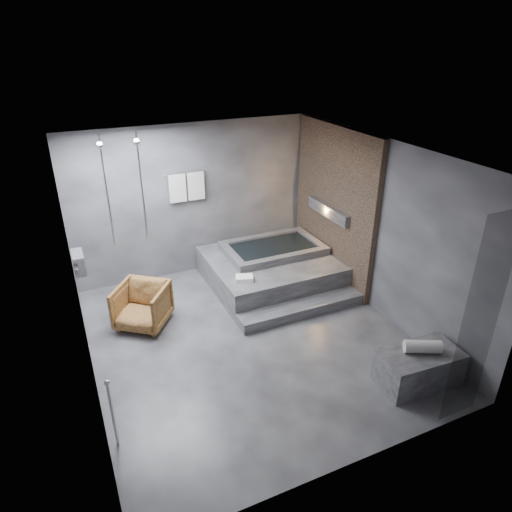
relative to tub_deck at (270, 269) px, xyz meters
name	(u,v)px	position (x,y,z in m)	size (l,w,h in m)	color
room	(268,223)	(-0.65, -1.21, 1.48)	(5.00, 5.04, 2.82)	#2F2F31
tub_deck	(270,269)	(0.00, 0.00, 0.00)	(2.20, 2.00, 0.50)	#343436
tub_step	(302,309)	(0.00, -1.18, -0.16)	(2.20, 0.36, 0.18)	#343436
concrete_bench	(418,367)	(0.59, -3.23, -0.01)	(1.05, 0.58, 0.47)	#333336
driftwood_chair	(142,306)	(-2.43, -0.42, 0.10)	(0.74, 0.76, 0.69)	#4B2D12
rolled_towel	(423,347)	(0.60, -3.22, 0.31)	(0.17, 0.17, 0.47)	white
deck_towel	(244,278)	(-0.76, -0.58, 0.29)	(0.28, 0.21, 0.08)	white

